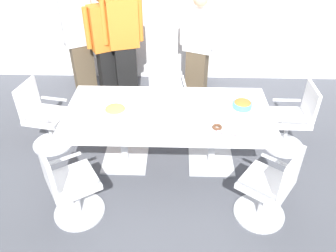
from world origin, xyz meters
name	(u,v)px	position (x,y,z in m)	size (l,w,h in m)	color
ground_plane	(168,161)	(0.00, 0.00, -0.01)	(10.00, 10.00, 0.01)	#4C4F56
conference_table	(168,121)	(0.00, 0.00, 0.63)	(2.40, 1.20, 0.75)	white
office_chair_0	(270,189)	(1.05, -0.86, 0.41)	(0.76, 0.76, 0.91)	silver
office_chair_1	(293,122)	(1.61, 0.35, 0.41)	(0.55, 0.55, 0.91)	silver
office_chair_2	(167,91)	(-0.05, 1.10, 0.41)	(0.59, 0.59, 0.91)	silver
office_chair_3	(44,119)	(-1.64, 0.31, 0.41)	(0.63, 0.63, 0.91)	silver
office_chair_4	(69,187)	(-0.98, -0.90, 0.41)	(0.75, 0.75, 0.91)	silver
person_standing_0	(79,38)	(-1.41, 1.64, 0.99)	(0.57, 0.41, 1.88)	brown
person_standing_1	(107,44)	(-0.98, 1.59, 0.93)	(0.57, 0.41, 1.78)	black
person_standing_2	(124,41)	(-0.71, 1.57, 0.99)	(0.60, 0.35, 1.88)	black
person_standing_3	(198,46)	(0.41, 1.69, 0.87)	(0.59, 0.37, 1.68)	brown
snack_bowl_cookies	(115,110)	(-0.60, -0.07, 0.80)	(0.26, 0.26, 0.11)	white
snack_bowl_pretzels	(242,104)	(0.87, 0.13, 0.80)	(0.22, 0.22, 0.10)	#4C9EC6
donut_platter	(227,131)	(0.64, -0.38, 0.77)	(0.32, 0.32, 0.04)	white
napkin_pile	(120,97)	(-0.59, 0.28, 0.78)	(0.18, 0.18, 0.06)	white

